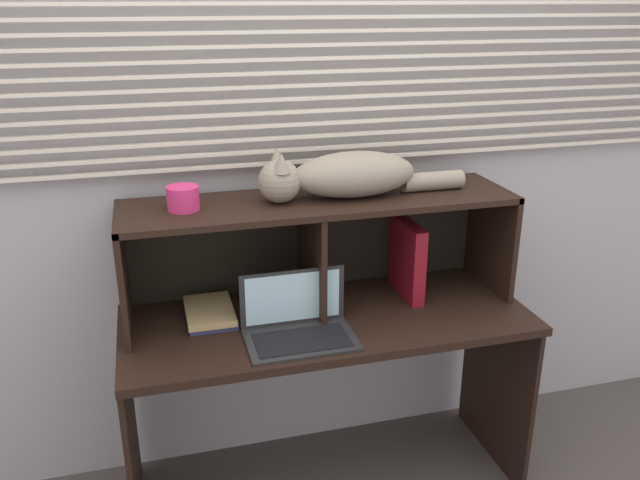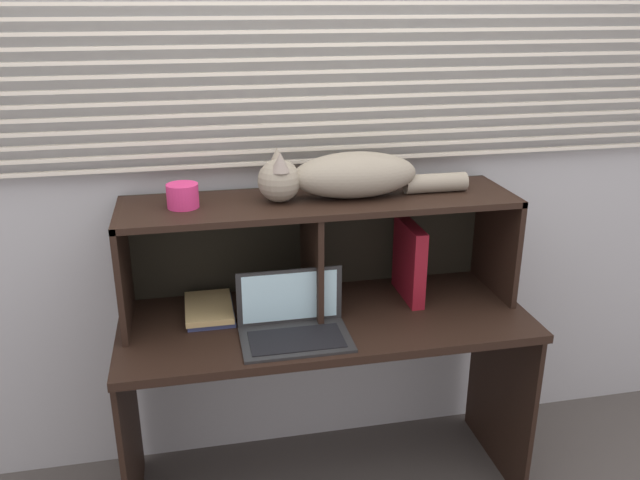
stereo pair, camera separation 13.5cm
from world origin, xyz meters
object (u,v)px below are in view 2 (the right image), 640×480
Objects in this scene: binder_upright at (409,261)px; book_stack at (209,309)px; cat at (344,176)px; small_basket at (183,196)px; laptop at (294,324)px.

binder_upright is 1.11× the size of book_stack.
cat is 0.55m from small_basket.
cat is 2.89× the size of book_stack.
small_basket is at bearing 147.48° from laptop.
small_basket reaches higher than laptop.
cat is 0.53m from laptop.
small_basket is at bearing 178.91° from book_stack.
laptop reaches higher than book_stack.
binder_upright is at bearing 0.00° from small_basket.
laptop is at bearing -38.01° from book_stack.
small_basket reaches higher than book_stack.
cat is at bearing 44.05° from laptop.
binder_upright reaches higher than laptop.
binder_upright is 0.85m from small_basket.
cat reaches higher than small_basket.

